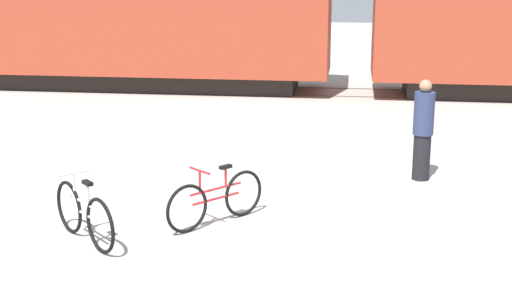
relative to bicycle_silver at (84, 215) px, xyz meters
The scene contains 6 objects.
ground_plane 3.64m from the bicycle_silver, 12.26° to the left, with size 80.00×80.00×0.00m, color #A8A399.
rail_near 12.52m from the bicycle_silver, 73.57° to the left, with size 38.37×0.07×0.01m, color #4C4238.
rail_far 13.90m from the bicycle_silver, 75.24° to the left, with size 38.37×0.07×0.01m, color #4C4238.
bicycle_silver is the anchor object (origin of this frame).
bicycle_maroon 1.93m from the bicycle_silver, 29.79° to the left, with size 1.20×1.40×0.90m.
person_in_navy 6.17m from the bicycle_silver, 37.24° to the left, with size 0.36×0.36×1.82m.
Camera 1 is at (0.08, -9.68, 3.74)m, focal length 50.00 mm.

